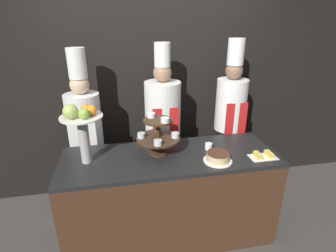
% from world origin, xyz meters
% --- Properties ---
extents(wall_back, '(10.00, 0.06, 2.80)m').
position_xyz_m(wall_back, '(0.00, 1.31, 1.40)').
color(wall_back, black).
rests_on(wall_back, ground_plane).
extents(buffet_counter, '(1.96, 0.69, 0.90)m').
position_xyz_m(buffet_counter, '(0.00, 0.35, 0.45)').
color(buffet_counter, '#422819').
rests_on(buffet_counter, ground_plane).
extents(tiered_stand, '(0.40, 0.40, 0.37)m').
position_xyz_m(tiered_stand, '(-0.10, 0.42, 1.09)').
color(tiered_stand, '#3D2819').
rests_on(tiered_stand, buffet_counter).
extents(fruit_pedestal, '(0.35, 0.35, 0.54)m').
position_xyz_m(fruit_pedestal, '(-0.74, 0.36, 1.27)').
color(fruit_pedestal, '#B2ADA8').
rests_on(fruit_pedestal, buffet_counter).
extents(cake_round, '(0.25, 0.25, 0.08)m').
position_xyz_m(cake_round, '(0.39, 0.17, 0.94)').
color(cake_round, white).
rests_on(cake_round, buffet_counter).
extents(cup_white, '(0.07, 0.07, 0.06)m').
position_xyz_m(cup_white, '(0.38, 0.40, 0.93)').
color(cup_white, white).
rests_on(cup_white, buffet_counter).
extents(cake_square_tray, '(0.24, 0.14, 0.05)m').
position_xyz_m(cake_square_tray, '(0.81, 0.15, 0.92)').
color(cake_square_tray, white).
rests_on(cake_square_tray, buffet_counter).
extents(chef_left, '(0.35, 0.35, 1.81)m').
position_xyz_m(chef_left, '(-0.79, 0.93, 0.97)').
color(chef_left, black).
rests_on(chef_left, ground_plane).
extents(chef_center_left, '(0.39, 0.39, 1.85)m').
position_xyz_m(chef_center_left, '(0.03, 0.93, 0.99)').
color(chef_center_left, '#28282D').
rests_on(chef_center_left, ground_plane).
extents(chef_center_right, '(0.35, 0.35, 1.87)m').
position_xyz_m(chef_center_right, '(0.82, 0.93, 1.02)').
color(chef_center_right, black).
rests_on(chef_center_right, ground_plane).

